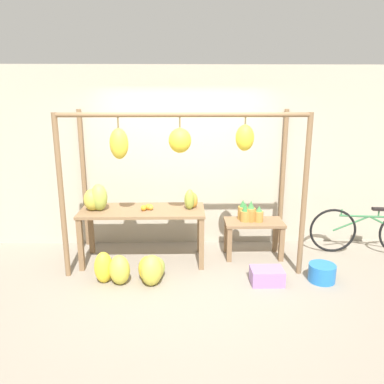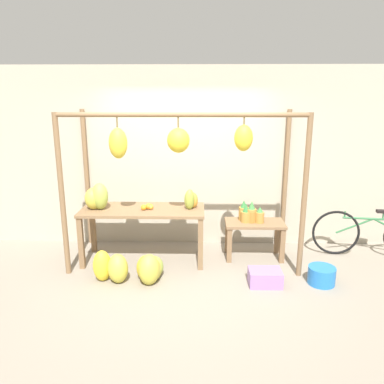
{
  "view_description": "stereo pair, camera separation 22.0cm",
  "coord_description": "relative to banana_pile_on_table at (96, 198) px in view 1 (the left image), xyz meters",
  "views": [
    {
      "loc": [
        0.01,
        -4.4,
        2.35
      ],
      "look_at": [
        0.12,
        0.69,
        1.04
      ],
      "focal_mm": 35.0,
      "sensor_mm": 36.0,
      "label": 1
    },
    {
      "loc": [
        0.23,
        -4.4,
        2.35
      ],
      "look_at": [
        0.12,
        0.69,
        1.04
      ],
      "focal_mm": 35.0,
      "sensor_mm": 36.0,
      "label": 2
    }
  ],
  "objects": [
    {
      "name": "fruit_crate_white",
      "position": [
        2.29,
        -0.69,
        -0.86
      ],
      "size": [
        0.41,
        0.3,
        0.2
      ],
      "color": "#9970B7",
      "rests_on": "ground_plane"
    },
    {
      "name": "shop_wall_back",
      "position": [
        1.23,
        0.77,
        0.44
      ],
      "size": [
        8.0,
        0.08,
        2.8
      ],
      "color": "#B2A893",
      "rests_on": "ground_plane"
    },
    {
      "name": "pineapple_cluster",
      "position": [
        2.19,
        0.17,
        -0.28
      ],
      "size": [
        0.36,
        0.26,
        0.32
      ],
      "color": "#B27F38",
      "rests_on": "display_table_side"
    },
    {
      "name": "ground_plane",
      "position": [
        1.23,
        -0.66,
        -0.96
      ],
      "size": [
        20.0,
        20.0,
        0.0
      ],
      "primitive_type": "plane",
      "color": "gray"
    },
    {
      "name": "blue_bucket",
      "position": [
        3.02,
        -0.65,
        -0.85
      ],
      "size": [
        0.35,
        0.35,
        0.23
      ],
      "color": "blue",
      "rests_on": "ground_plane"
    },
    {
      "name": "banana_pile_ground_right",
      "position": [
        0.81,
        -0.62,
        -0.79
      ],
      "size": [
        0.44,
        0.55,
        0.4
      ],
      "color": "gold",
      "rests_on": "ground_plane"
    },
    {
      "name": "orange_pile",
      "position": [
        0.72,
        0.0,
        -0.13
      ],
      "size": [
        0.17,
        0.16,
        0.09
      ],
      "color": "orange",
      "rests_on": "display_table_main"
    },
    {
      "name": "banana_pile_ground_left",
      "position": [
        0.31,
        -0.65,
        -0.76
      ],
      "size": [
        0.55,
        0.38,
        0.42
      ],
      "color": "gold",
      "rests_on": "ground_plane"
    },
    {
      "name": "parked_bicycle",
      "position": [
        4.02,
        0.22,
        -0.6
      ],
      "size": [
        1.7,
        0.26,
        0.73
      ],
      "color": "black",
      "rests_on": "ground_plane"
    },
    {
      "name": "banana_pile_on_table",
      "position": [
        0.0,
        0.0,
        0.0
      ],
      "size": [
        0.42,
        0.35,
        0.38
      ],
      "color": "#9EB247",
      "rests_on": "display_table_main"
    },
    {
      "name": "display_table_main",
      "position": [
        0.64,
        0.03,
        -0.28
      ],
      "size": [
        1.75,
        0.7,
        0.79
      ],
      "color": "brown",
      "rests_on": "ground_plane"
    },
    {
      "name": "stall_awning",
      "position": [
        1.19,
        -0.21,
        0.6
      ],
      "size": [
        3.2,
        1.26,
        2.16
      ],
      "color": "brown",
      "rests_on": "ground_plane"
    },
    {
      "name": "display_table_side",
      "position": [
        2.26,
        0.15,
        -0.53
      ],
      "size": [
        0.86,
        0.46,
        0.56
      ],
      "color": "brown",
      "rests_on": "ground_plane"
    },
    {
      "name": "papaya_pile",
      "position": [
        1.32,
        0.04,
        -0.04
      ],
      "size": [
        0.24,
        0.27,
        0.29
      ],
      "color": "#93A33D",
      "rests_on": "display_table_main"
    }
  ]
}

